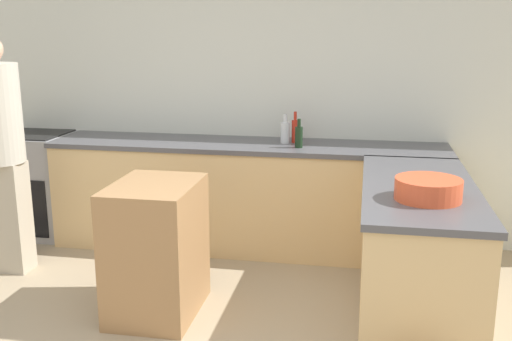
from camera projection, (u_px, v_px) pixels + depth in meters
name	position (u px, v px, depth m)	size (l,w,h in m)	color
wall_back	(254.00, 87.00, 5.24)	(8.00, 0.06, 2.70)	silver
counter_back	(247.00, 196.00, 5.11)	(3.32, 0.67, 0.92)	#D6B27A
counter_peninsula	(415.00, 255.00, 3.79)	(0.69, 1.67, 0.92)	#D6B27A
range_oven	(35.00, 184.00, 5.49)	(0.65, 0.60, 0.93)	#99999E
island_table	(156.00, 249.00, 3.94)	(0.53, 0.70, 0.89)	#997047
mixing_bowl	(428.00, 189.00, 3.36)	(0.37, 0.37, 0.12)	#DB512D
vinegar_bottle_clear	(285.00, 132.00, 4.97)	(0.08, 0.08, 0.24)	silver
hot_sauce_bottle	(295.00, 130.00, 5.00)	(0.06, 0.06, 0.26)	red
wine_bottle_dark	(299.00, 136.00, 4.79)	(0.06, 0.06, 0.23)	black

